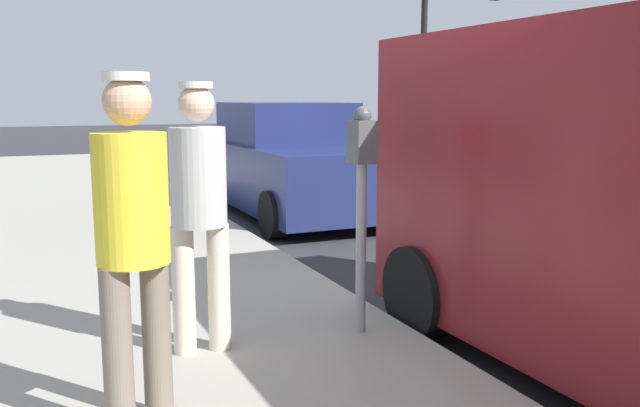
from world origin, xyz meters
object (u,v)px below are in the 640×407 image
object	(u,v)px
parked_sedan_behind	(290,163)
traffic_light_corner	(452,26)
pedestrian_in_gray	(199,201)
parking_meter_near	(362,181)
pedestrian_in_yellow	(133,230)

from	to	relation	value
parked_sedan_behind	traffic_light_corner	distance (m)	8.99
parked_sedan_behind	traffic_light_corner	world-z (taller)	traffic_light_corner
pedestrian_in_gray	traffic_light_corner	bearing A→B (deg)	-130.30
parking_meter_near	parked_sedan_behind	bearing A→B (deg)	-106.16
parked_sedan_behind	pedestrian_in_gray	bearing A→B (deg)	63.76
parking_meter_near	pedestrian_in_gray	bearing A→B (deg)	-4.12
pedestrian_in_gray	parked_sedan_behind	world-z (taller)	pedestrian_in_gray
parking_meter_near	pedestrian_in_yellow	xyz separation A→B (m)	(1.59, 0.77, -0.06)
parking_meter_near	pedestrian_in_gray	world-z (taller)	pedestrian_in_gray
pedestrian_in_yellow	traffic_light_corner	distance (m)	15.42
parked_sedan_behind	pedestrian_in_yellow	bearing A→B (deg)	63.07
parked_sedan_behind	traffic_light_corner	bearing A→B (deg)	-140.12
pedestrian_in_yellow	pedestrian_in_gray	distance (m)	0.99
pedestrian_in_yellow	parked_sedan_behind	distance (m)	7.01
parking_meter_near	traffic_light_corner	world-z (taller)	traffic_light_corner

